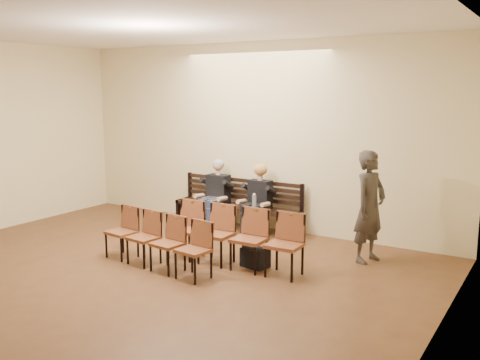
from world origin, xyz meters
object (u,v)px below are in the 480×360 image
object	(u,v)px
seated_woman	(257,202)
chair_row_front	(232,237)
water_bottle	(254,207)
bag	(255,258)
chair_row_back	(155,241)
bench	(237,217)
laptop	(212,199)
passerby	(370,198)
seated_man	(215,195)

from	to	relation	value
seated_woman	chair_row_front	bearing A→B (deg)	-71.73
seated_woman	water_bottle	world-z (taller)	seated_woman
bag	chair_row_back	distance (m)	1.51
bench	chair_row_back	world-z (taller)	chair_row_back
laptop	chair_row_back	world-z (taller)	chair_row_back
passerby	chair_row_back	xyz separation A→B (m)	(-2.61, -1.95, -0.59)
laptop	water_bottle	size ratio (longest dim) A/B	1.37
seated_man	chair_row_back	world-z (taller)	seated_man
bench	passerby	world-z (taller)	passerby
seated_man	passerby	bearing A→B (deg)	-8.60
bench	laptop	world-z (taller)	laptop
bench	seated_woman	size ratio (longest dim) A/B	2.21
water_bottle	seated_man	bearing A→B (deg)	163.91
water_bottle	chair_row_back	bearing A→B (deg)	-102.25
bench	laptop	xyz separation A→B (m)	(-0.39, -0.24, 0.35)
bench	bag	size ratio (longest dim) A/B	6.65
seated_man	passerby	distance (m)	3.23
water_bottle	bag	distance (m)	1.61
seated_man	laptop	size ratio (longest dim) A/B	3.81
chair_row_back	laptop	bearing A→B (deg)	110.44
chair_row_front	laptop	bearing A→B (deg)	130.55
bench	passerby	xyz separation A→B (m)	(2.77, -0.60, 0.77)
seated_man	chair_row_back	bearing A→B (deg)	-76.79
seated_man	passerby	world-z (taller)	passerby
bench	water_bottle	size ratio (longest dim) A/B	10.70
passerby	chair_row_front	xyz separation A→B (m)	(-1.66, -1.30, -0.54)
seated_woman	bag	distance (m)	1.92
laptop	water_bottle	bearing A→B (deg)	4.97
seated_woman	water_bottle	size ratio (longest dim) A/B	4.84
bag	chair_row_back	size ratio (longest dim) A/B	0.20
laptop	passerby	world-z (taller)	passerby
bag	seated_man	bearing A→B (deg)	138.19
bench	bag	distance (m)	2.26
bench	seated_man	bearing A→B (deg)	-163.53
seated_man	chair_row_front	world-z (taller)	seated_man
seated_woman	chair_row_front	distance (m)	1.88
chair_row_back	chair_row_front	bearing A→B (deg)	41.11
water_bottle	laptop	bearing A→B (deg)	170.25
passerby	chair_row_back	world-z (taller)	passerby
seated_woman	chair_row_back	xyz separation A→B (m)	(-0.36, -2.43, -0.18)
laptop	water_bottle	xyz separation A→B (m)	(1.02, -0.17, 0.00)
seated_man	chair_row_back	distance (m)	2.50
bench	laptop	distance (m)	0.58
seated_man	water_bottle	bearing A→B (deg)	-16.09
seated_man	bag	distance (m)	2.50
chair_row_back	water_bottle	bearing A→B (deg)	84.62
chair_row_back	seated_man	bearing A→B (deg)	110.08
passerby	chair_row_back	distance (m)	3.30
laptop	chair_row_back	xyz separation A→B (m)	(0.56, -2.30, -0.17)
laptop	chair_row_front	bearing A→B (deg)	-33.13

